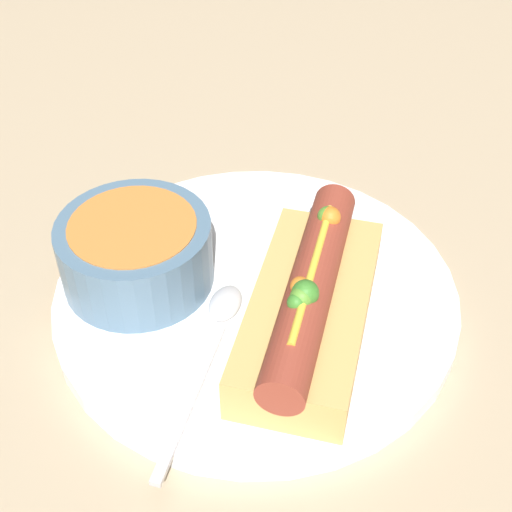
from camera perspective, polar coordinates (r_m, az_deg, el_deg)
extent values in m
plane|color=tan|center=(0.52, 0.00, -3.82)|extent=(4.00, 4.00, 0.00)
cylinder|color=white|center=(0.52, 0.00, -3.23)|extent=(0.29, 0.29, 0.02)
cube|color=tan|center=(0.47, 4.15, -4.65)|extent=(0.18, 0.15, 0.03)
cylinder|color=brown|center=(0.45, 4.30, -2.49)|extent=(0.17, 0.13, 0.03)
sphere|color=#387A28|center=(0.42, 3.26, -3.74)|extent=(0.01, 0.01, 0.01)
sphere|color=orange|center=(0.48, 5.93, 3.11)|extent=(0.01, 0.01, 0.01)
sphere|color=#518C2D|center=(0.49, 5.76, 3.17)|extent=(0.01, 0.01, 0.01)
sphere|color=#518C2D|center=(0.43, 3.67, -3.33)|extent=(0.01, 0.01, 0.01)
sphere|color=#387A28|center=(0.43, 3.96, -2.99)|extent=(0.02, 0.02, 0.02)
sphere|color=orange|center=(0.43, 3.54, -2.43)|extent=(0.01, 0.01, 0.01)
cylinder|color=gold|center=(0.44, 4.39, -1.22)|extent=(0.11, 0.08, 0.01)
cylinder|color=slate|center=(0.51, -9.57, 0.25)|extent=(0.11, 0.11, 0.05)
cylinder|color=#C67533|center=(0.50, -9.84, 2.01)|extent=(0.09, 0.09, 0.01)
cube|color=#B7B7BC|center=(0.45, -5.21, -11.25)|extent=(0.11, 0.07, 0.00)
ellipsoid|color=#B7B7BC|center=(0.49, -2.21, -4.02)|extent=(0.04, 0.04, 0.01)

